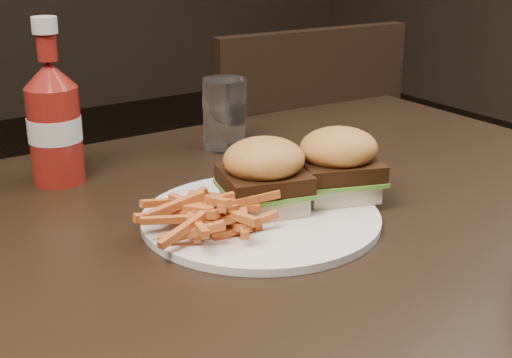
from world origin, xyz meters
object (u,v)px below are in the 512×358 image
dining_table (237,243)px  ketchup_bottle (56,139)px  chair_far (261,223)px  tumbler (225,113)px  plate (261,218)px

dining_table → ketchup_bottle: ketchup_bottle is taller
chair_far → tumbler: bearing=52.4°
plate → ketchup_bottle: size_ratio=2.02×
dining_table → ketchup_bottle: bearing=114.5°
dining_table → plate: (0.03, -0.00, 0.03)m
dining_table → plate: size_ratio=4.33×
tumbler → ketchup_bottle: bearing=-178.5°
chair_far → ketchup_bottle: ketchup_bottle is taller
dining_table → tumbler: size_ratio=11.49×
ketchup_bottle → plate: bearing=-60.5°
dining_table → ketchup_bottle: size_ratio=8.75×
plate → chair_far: bearing=55.9°
dining_table → tumbler: (0.15, 0.27, 0.08)m
plate → dining_table: bearing=173.6°
dining_table → tumbler: tumbler is taller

